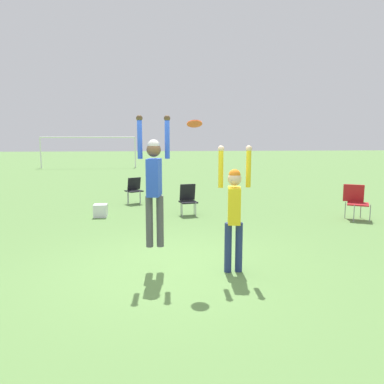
{
  "coord_description": "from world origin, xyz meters",
  "views": [
    {
      "loc": [
        -0.31,
        -6.16,
        2.22
      ],
      "look_at": [
        0.38,
        0.18,
        1.3
      ],
      "focal_mm": 35.0,
      "sensor_mm": 36.0,
      "label": 1
    }
  ],
  "objects_px": {
    "cooler_box": "(101,211)",
    "camping_chair_0": "(134,188)",
    "person_defending": "(234,206)",
    "camping_chair_1": "(356,199)",
    "camping_chair_2": "(188,198)",
    "person_jumping": "(154,178)",
    "frisbee": "(195,124)"
  },
  "relations": [
    {
      "from": "person_jumping",
      "to": "camping_chair_2",
      "type": "height_order",
      "value": "person_jumping"
    },
    {
      "from": "person_jumping",
      "to": "cooler_box",
      "type": "height_order",
      "value": "person_jumping"
    },
    {
      "from": "frisbee",
      "to": "person_defending",
      "type": "bearing_deg",
      "value": -3.95
    },
    {
      "from": "cooler_box",
      "to": "camping_chair_0",
      "type": "bearing_deg",
      "value": 68.33
    },
    {
      "from": "camping_chair_0",
      "to": "camping_chair_2",
      "type": "distance_m",
      "value": 2.71
    },
    {
      "from": "frisbee",
      "to": "cooler_box",
      "type": "relative_size",
      "value": 0.65
    },
    {
      "from": "person_jumping",
      "to": "camping_chair_2",
      "type": "xyz_separation_m",
      "value": [
        1.0,
        4.54,
        -1.06
      ]
    },
    {
      "from": "person_jumping",
      "to": "camping_chair_2",
      "type": "bearing_deg",
      "value": -1.73
    },
    {
      "from": "person_defending",
      "to": "frisbee",
      "type": "height_order",
      "value": "frisbee"
    },
    {
      "from": "person_jumping",
      "to": "camping_chair_2",
      "type": "distance_m",
      "value": 4.76
    },
    {
      "from": "person_jumping",
      "to": "frisbee",
      "type": "bearing_deg",
      "value": -96.53
    },
    {
      "from": "camping_chair_2",
      "to": "cooler_box",
      "type": "xyz_separation_m",
      "value": [
        -2.5,
        -0.01,
        -0.33
      ]
    },
    {
      "from": "person_defending",
      "to": "camping_chair_1",
      "type": "height_order",
      "value": "person_defending"
    },
    {
      "from": "camping_chair_1",
      "to": "frisbee",
      "type": "bearing_deg",
      "value": 66.59
    },
    {
      "from": "person_jumping",
      "to": "camping_chair_1",
      "type": "bearing_deg",
      "value": -47.39
    },
    {
      "from": "camping_chair_1",
      "to": "cooler_box",
      "type": "height_order",
      "value": "camping_chair_1"
    },
    {
      "from": "camping_chair_0",
      "to": "camping_chair_2",
      "type": "xyz_separation_m",
      "value": [
        1.65,
        -2.15,
        -0.02
      ]
    },
    {
      "from": "camping_chair_1",
      "to": "camping_chair_2",
      "type": "xyz_separation_m",
      "value": [
        -4.55,
        1.08,
        -0.04
      ]
    },
    {
      "from": "person_jumping",
      "to": "camping_chair_1",
      "type": "distance_m",
      "value": 6.62
    },
    {
      "from": "camping_chair_0",
      "to": "cooler_box",
      "type": "xyz_separation_m",
      "value": [
        -0.86,
        -2.16,
        -0.35
      ]
    },
    {
      "from": "person_jumping",
      "to": "cooler_box",
      "type": "bearing_deg",
      "value": 29.11
    },
    {
      "from": "frisbee",
      "to": "camping_chair_0",
      "type": "distance_m",
      "value": 7.26
    },
    {
      "from": "person_jumping",
      "to": "frisbee",
      "type": "distance_m",
      "value": 1.11
    },
    {
      "from": "person_defending",
      "to": "camping_chair_1",
      "type": "relative_size",
      "value": 2.21
    },
    {
      "from": "camping_chair_0",
      "to": "camping_chair_1",
      "type": "bearing_deg",
      "value": 120.55
    },
    {
      "from": "person_jumping",
      "to": "camping_chair_1",
      "type": "relative_size",
      "value": 2.29
    },
    {
      "from": "camping_chair_0",
      "to": "cooler_box",
      "type": "distance_m",
      "value": 2.35
    },
    {
      "from": "camping_chair_1",
      "to": "cooler_box",
      "type": "xyz_separation_m",
      "value": [
        -7.05,
        1.07,
        -0.37
      ]
    },
    {
      "from": "camping_chair_2",
      "to": "cooler_box",
      "type": "height_order",
      "value": "camping_chair_2"
    },
    {
      "from": "person_defending",
      "to": "camping_chair_1",
      "type": "distance_m",
      "value": 5.67
    },
    {
      "from": "camping_chair_1",
      "to": "camping_chair_2",
      "type": "relative_size",
      "value": 1.06
    },
    {
      "from": "camping_chair_0",
      "to": "cooler_box",
      "type": "height_order",
      "value": "camping_chair_0"
    }
  ]
}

